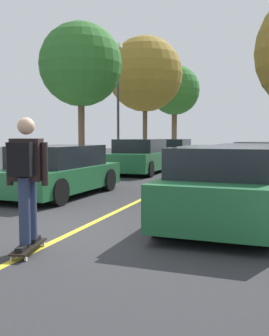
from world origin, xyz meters
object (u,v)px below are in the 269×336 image
(parked_car_right_far, at_px, (255,157))
(skateboard, at_px, (29,247))
(street_tree_left_near, at_px, (145,74))
(parked_car_left_near, at_px, (139,157))
(streetlamp, at_px, (118,97))
(parked_car_left_nearest, at_px, (58,171))
(street_tree_left_nearest, at_px, (81,65))
(parked_car_right_near, at_px, (247,165))
(parked_car_left_far, at_px, (173,152))
(parked_car_right_nearest, at_px, (226,186))
(street_tree_left_far, at_px, (175,90))
(skateboarder, at_px, (26,173))

(parked_car_right_far, relative_size, skateboard, 5.01)
(parked_car_right_far, xyz_separation_m, street_tree_left_near, (-6.73, 4.34, 4.66))
(parked_car_left_near, distance_m, streetlamp, 3.80)
(parked_car_left_nearest, relative_size, street_tree_left_near, 0.55)
(street_tree_left_nearest, height_order, streetlamp, street_tree_left_nearest)
(parked_car_right_far, distance_m, streetlamp, 7.01)
(parked_car_right_near, bearing_deg, skateboard, -105.53)
(parked_car_left_nearest, height_order, parked_car_left_far, parked_car_left_far)
(parked_car_right_far, height_order, street_tree_left_near, street_tree_left_near)
(parked_car_right_nearest, relative_size, streetlamp, 0.70)
(parked_car_right_near, relative_size, street_tree_left_nearest, 0.68)
(parked_car_left_nearest, bearing_deg, street_tree_left_near, 98.73)
(parked_car_left_nearest, bearing_deg, parked_car_left_near, 90.01)
(street_tree_left_near, relative_size, streetlamp, 1.28)
(skateboard, bearing_deg, parked_car_right_nearest, 50.04)
(parked_car_left_near, bearing_deg, street_tree_left_near, 106.30)
(parked_car_right_far, height_order, street_tree_left_far, street_tree_left_far)
(parked_car_right_nearest, bearing_deg, street_tree_left_far, 106.12)
(street_tree_left_far, xyz_separation_m, skateboard, (4.42, -26.02, -5.06))
(streetlamp, bearing_deg, parked_car_left_nearest, -78.47)
(street_tree_left_nearest, xyz_separation_m, streetlamp, (0.39, 3.09, -1.01))
(street_tree_left_far, relative_size, streetlamp, 1.20)
(parked_car_right_far, bearing_deg, parked_car_left_far, 147.85)
(street_tree_left_near, relative_size, skateboarder, 4.28)
(skateboard, bearing_deg, parked_car_left_far, 97.59)
(parked_car_left_far, xyz_separation_m, parked_car_right_near, (4.59, -8.82, -0.01))
(parked_car_left_nearest, xyz_separation_m, street_tree_left_near, (-2.14, 13.92, 4.65))
(streetlamp, bearing_deg, parked_car_right_far, 9.01)
(parked_car_left_nearest, distance_m, street_tree_left_far, 21.94)
(parked_car_left_near, distance_m, parked_car_right_nearest, 9.68)
(parked_car_left_far, xyz_separation_m, street_tree_left_near, (-2.14, 1.45, 4.64))
(skateboard, bearing_deg, street_tree_left_nearest, 113.53)
(parked_car_left_far, relative_size, street_tree_left_near, 0.55)
(street_tree_left_nearest, bearing_deg, parked_car_right_near, -15.32)
(parked_car_right_far, bearing_deg, parked_car_left_near, -147.16)
(parked_car_right_nearest, distance_m, streetlamp, 12.56)
(parked_car_left_nearest, bearing_deg, streetlamp, 101.53)
(parked_car_right_nearest, xyz_separation_m, skateboarder, (-2.30, -2.79, 0.40))
(street_tree_left_nearest, bearing_deg, parked_car_right_nearest, -47.70)
(parked_car_left_near, height_order, skateboard, parked_car_left_near)
(parked_car_right_far, bearing_deg, streetlamp, -170.99)
(parked_car_left_nearest, distance_m, parked_car_right_nearest, 4.97)
(parked_car_right_near, bearing_deg, street_tree_left_near, 123.22)
(parked_car_right_nearest, height_order, skateboard, parked_car_right_nearest)
(parked_car_left_nearest, xyz_separation_m, parked_car_left_far, (-0.00, 12.47, 0.01))
(parked_car_right_near, bearing_deg, parked_car_right_far, 90.00)
(parked_car_right_near, height_order, street_tree_left_nearest, street_tree_left_nearest)
(street_tree_left_nearest, distance_m, skateboard, 11.90)
(skateboard, bearing_deg, street_tree_left_far, 99.63)
(parked_car_left_nearest, xyz_separation_m, parked_car_right_near, (4.59, 3.65, 0.01))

